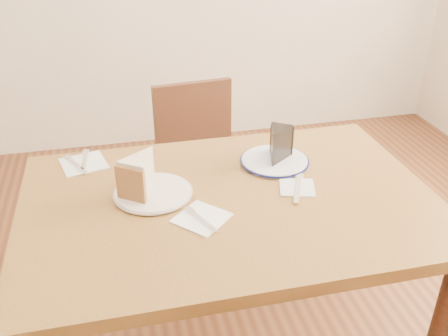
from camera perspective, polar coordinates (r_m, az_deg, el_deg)
table at (r=1.51m, az=0.63°, el=-6.56°), size 1.20×0.80×0.75m
chair_far at (r=2.18m, az=-2.46°, el=-0.44°), size 0.45×0.45×0.82m
plate_cream at (r=1.48m, az=-8.10°, el=-2.84°), size 0.22×0.22×0.01m
plate_navy at (r=1.65m, az=5.79°, el=0.81°), size 0.22×0.22×0.01m
carrot_cake at (r=1.47m, az=-9.23°, el=-0.67°), size 0.14×0.15×0.10m
chocolate_cake at (r=1.62m, az=6.09°, el=2.45°), size 0.12×0.13×0.10m
napkin_cream at (r=1.37m, az=-2.58°, el=-5.73°), size 0.18×0.18×0.00m
napkin_navy at (r=1.52m, az=8.34°, el=-2.21°), size 0.13×0.13×0.00m
napkin_spare at (r=1.69m, az=-15.73°, el=0.50°), size 0.17×0.17×0.00m
fork_cream at (r=1.35m, az=-2.62°, el=-5.93°), size 0.07×0.13×0.00m
knife_navy at (r=1.51m, az=8.47°, el=-2.27°), size 0.08×0.16×0.00m
fork_spare at (r=1.71m, az=-15.63°, el=0.94°), size 0.02×0.14×0.00m
knife_spare at (r=1.68m, az=-16.52°, el=0.34°), size 0.08×0.15×0.00m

